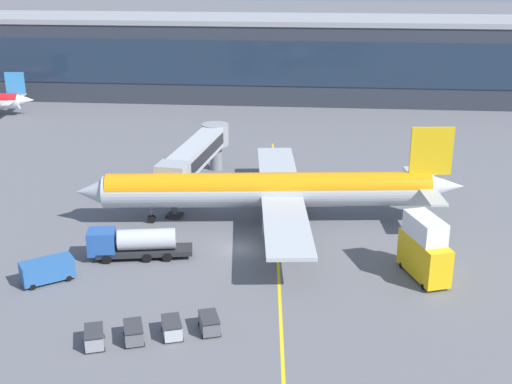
# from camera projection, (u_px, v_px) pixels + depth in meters

# --- Properties ---
(ground_plane) EXTENTS (700.00, 700.00, 0.00)m
(ground_plane) POSITION_uv_depth(u_px,v_px,m) (239.00, 249.00, 73.85)
(ground_plane) COLOR slate
(apron_lead_in_line) EXTENTS (6.71, 79.77, 0.01)m
(apron_lead_in_line) POSITION_uv_depth(u_px,v_px,m) (277.00, 243.00, 75.38)
(apron_lead_in_line) COLOR yellow
(apron_lead_in_line) RESTS_ON ground_plane
(terminal_building) EXTENTS (175.07, 19.90, 17.00)m
(terminal_building) POSITION_uv_depth(u_px,v_px,m) (208.00, 57.00, 146.23)
(terminal_building) COLOR #2D333D
(terminal_building) RESTS_ON ground_plane
(main_airliner) EXTENTS (45.84, 36.63, 11.58)m
(main_airliner) POSITION_uv_depth(u_px,v_px,m) (271.00, 189.00, 79.63)
(main_airliner) COLOR #B2B7BC
(main_airliner) RESTS_ON ground_plane
(jet_bridge) EXTENTS (6.26, 22.66, 6.83)m
(jet_bridge) POSITION_uv_depth(u_px,v_px,m) (198.00, 153.00, 90.26)
(jet_bridge) COLOR #B2B7BC
(jet_bridge) RESTS_ON ground_plane
(fuel_tanker) EXTENTS (11.07, 4.35, 3.25)m
(fuel_tanker) POSITION_uv_depth(u_px,v_px,m) (133.00, 243.00, 71.14)
(fuel_tanker) COLOR #232326
(fuel_tanker) RESTS_ON ground_plane
(catering_lift) EXTENTS (4.63, 7.24, 6.30)m
(catering_lift) POSITION_uv_depth(u_px,v_px,m) (424.00, 249.00, 66.65)
(catering_lift) COLOR yellow
(catering_lift) RESTS_ON ground_plane
(crew_van) EXTENTS (5.28, 4.65, 2.30)m
(crew_van) POSITION_uv_depth(u_px,v_px,m) (46.00, 270.00, 66.19)
(crew_van) COLOR #285B9E
(crew_van) RESTS_ON ground_plane
(baggage_cart_0) EXTENTS (2.32, 3.00, 1.48)m
(baggage_cart_0) POSITION_uv_depth(u_px,v_px,m) (94.00, 337.00, 55.75)
(baggage_cart_0) COLOR gray
(baggage_cart_0) RESTS_ON ground_plane
(baggage_cart_1) EXTENTS (2.32, 3.00, 1.48)m
(baggage_cart_1) POSITION_uv_depth(u_px,v_px,m) (134.00, 333.00, 56.45)
(baggage_cart_1) COLOR #595B60
(baggage_cart_1) RESTS_ON ground_plane
(baggage_cart_2) EXTENTS (2.32, 3.00, 1.48)m
(baggage_cart_2) POSITION_uv_depth(u_px,v_px,m) (172.00, 328.00, 57.15)
(baggage_cart_2) COLOR #B2B7BC
(baggage_cart_2) RESTS_ON ground_plane
(baggage_cart_3) EXTENTS (2.32, 3.00, 1.48)m
(baggage_cart_3) POSITION_uv_depth(u_px,v_px,m) (209.00, 323.00, 57.84)
(baggage_cart_3) COLOR #595B60
(baggage_cart_3) RESTS_ON ground_plane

